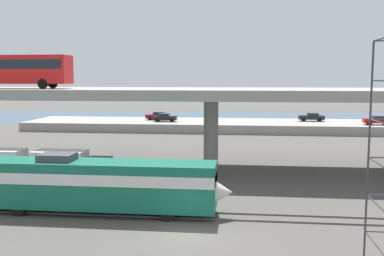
% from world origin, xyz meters
% --- Properties ---
extents(ground_plane, '(260.00, 260.00, 0.00)m').
position_xyz_m(ground_plane, '(0.00, 0.00, 0.00)').
color(ground_plane, '#4C4944').
extents(rail_strip_near, '(110.00, 0.12, 0.12)m').
position_xyz_m(rail_strip_near, '(0.00, 3.27, 0.06)').
color(rail_strip_near, '#59544C').
rests_on(rail_strip_near, ground_plane).
extents(rail_strip_far, '(110.00, 0.12, 0.12)m').
position_xyz_m(rail_strip_far, '(0.00, 4.73, 0.06)').
color(rail_strip_far, '#59544C').
rests_on(rail_strip_far, ground_plane).
extents(train_locomotive, '(17.84, 3.04, 4.18)m').
position_xyz_m(train_locomotive, '(-6.04, 4.00, 2.19)').
color(train_locomotive, '#14664C').
rests_on(train_locomotive, ground_plane).
extents(highway_overpass, '(96.00, 12.29, 8.34)m').
position_xyz_m(highway_overpass, '(0.00, 20.00, 7.67)').
color(highway_overpass, gray).
rests_on(highway_overpass, ground_plane).
extents(transit_bus_on_overpass, '(12.00, 2.68, 3.40)m').
position_xyz_m(transit_bus_on_overpass, '(-20.42, 18.45, 10.40)').
color(transit_bus_on_overpass, red).
rests_on(transit_bus_on_overpass, highway_overpass).
extents(service_truck_east, '(6.80, 2.46, 3.04)m').
position_xyz_m(service_truck_east, '(-11.98, 11.82, 1.64)').
color(service_truck_east, black).
rests_on(service_truck_east, ground_plane).
extents(pier_parking_lot, '(71.46, 13.57, 1.54)m').
position_xyz_m(pier_parking_lot, '(0.00, 55.00, 0.77)').
color(pier_parking_lot, gray).
rests_on(pier_parking_lot, ground_plane).
extents(parked_car_0, '(4.51, 1.91, 1.50)m').
position_xyz_m(parked_car_0, '(15.71, 56.90, 2.32)').
color(parked_car_0, black).
rests_on(parked_car_0, pier_parking_lot).
extents(parked_car_1, '(4.56, 1.88, 1.50)m').
position_xyz_m(parked_car_1, '(25.83, 51.80, 2.32)').
color(parked_car_1, maroon).
rests_on(parked_car_1, pier_parking_lot).
extents(parked_car_2, '(4.22, 1.85, 1.50)m').
position_xyz_m(parked_car_2, '(-10.63, 53.14, 2.31)').
color(parked_car_2, black).
rests_on(parked_car_2, pier_parking_lot).
extents(parked_car_3, '(4.44, 1.82, 1.50)m').
position_xyz_m(parked_car_3, '(-12.43, 56.12, 2.31)').
color(parked_car_3, maroon).
rests_on(parked_car_3, pier_parking_lot).
extents(harbor_water, '(140.00, 36.00, 0.01)m').
position_xyz_m(harbor_water, '(0.00, 78.00, 0.00)').
color(harbor_water, '#385B7A').
rests_on(harbor_water, ground_plane).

